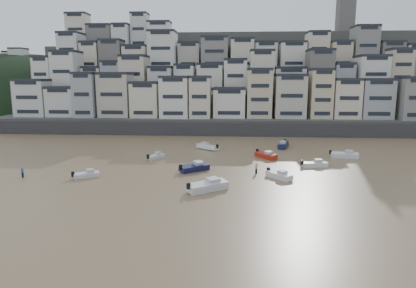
# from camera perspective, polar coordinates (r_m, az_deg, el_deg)

# --- Properties ---
(ground) EXTENTS (400.00, 400.00, 0.00)m
(ground) POSITION_cam_1_polar(r_m,az_deg,el_deg) (37.48, -16.74, -14.16)
(ground) COLOR #90744D
(ground) RESTS_ON ground
(harbor_wall) EXTENTS (140.00, 3.00, 3.50)m
(harbor_wall) POSITION_cam_1_polar(r_m,az_deg,el_deg) (97.77, 2.36, 2.34)
(harbor_wall) COLOR #38383A
(harbor_wall) RESTS_ON ground
(hillside) EXTENTS (141.04, 66.00, 50.00)m
(hillside) POSITION_cam_1_polar(r_m,az_deg,el_deg) (136.67, 4.90, 9.30)
(hillside) COLOR #4C4C47
(hillside) RESTS_ON ground
(headland) EXTENTS (216.00, 135.00, 53.33)m
(headland) POSITION_cam_1_polar(r_m,az_deg,el_deg) (199.13, -28.88, 4.62)
(headland) COLOR black
(headland) RESTS_ON ground
(boat_a) EXTENTS (6.34, 5.49, 1.74)m
(boat_a) POSITION_cam_1_polar(r_m,az_deg,el_deg) (50.47, -0.04, -6.26)
(boat_a) COLOR silver
(boat_a) RESTS_ON ground
(boat_b) EXTENTS (4.34, 4.84, 1.34)m
(boat_b) POSITION_cam_1_polar(r_m,az_deg,el_deg) (57.56, 10.87, -4.57)
(boat_b) COLOR white
(boat_b) RESTS_ON ground
(boat_c) EXTENTS (5.53, 4.94, 1.53)m
(boat_c) POSITION_cam_1_polar(r_m,az_deg,el_deg) (60.85, -2.11, -3.48)
(boat_c) COLOR #13173D
(boat_c) RESTS_ON ground
(boat_d) EXTENTS (4.95, 2.35, 1.30)m
(boat_d) POSITION_cam_1_polar(r_m,az_deg,el_deg) (66.32, 16.09, -2.84)
(boat_d) COLOR white
(boat_d) RESTS_ON ground
(boat_e) EXTENTS (4.60, 5.31, 1.45)m
(boat_e) POSITION_cam_1_polar(r_m,az_deg,el_deg) (71.31, 8.90, -1.59)
(boat_e) COLOR #A62214
(boat_e) RESTS_ON ground
(boat_f) EXTENTS (3.45, 4.18, 1.13)m
(boat_f) POSITION_cam_1_polar(r_m,az_deg,el_deg) (70.66, -8.04, -1.81)
(boat_f) COLOR silver
(boat_f) RESTS_ON ground
(boat_g) EXTENTS (5.75, 2.84, 1.50)m
(boat_g) POSITION_cam_1_polar(r_m,az_deg,el_deg) (75.27, 20.28, -1.46)
(boat_g) COLOR silver
(boat_g) RESTS_ON ground
(boat_h) EXTENTS (5.57, 4.88, 1.53)m
(boat_h) POSITION_cam_1_polar(r_m,az_deg,el_deg) (78.90, -0.05, -0.29)
(boat_h) COLOR silver
(boat_h) RESTS_ON ground
(boat_i) EXTENTS (3.39, 6.18, 1.60)m
(boat_i) POSITION_cam_1_polar(r_m,az_deg,el_deg) (82.71, 11.51, 0.02)
(boat_i) COLOR #141B3E
(boat_i) RESTS_ON ground
(boat_j) EXTENTS (4.29, 3.36, 1.14)m
(boat_j) POSITION_cam_1_polar(r_m,az_deg,el_deg) (59.98, -18.20, -4.40)
(boat_j) COLOR silver
(boat_j) RESTS_ON ground
(person_blue) EXTENTS (0.44, 0.44, 1.74)m
(person_blue) POSITION_cam_1_polar(r_m,az_deg,el_deg) (63.72, -26.65, -3.86)
(person_blue) COLOR blue
(person_blue) RESTS_ON ground
(person_pink) EXTENTS (0.44, 0.44, 1.74)m
(person_pink) POSITION_cam_1_polar(r_m,az_deg,el_deg) (59.84, 7.44, -3.70)
(person_pink) COLOR #D0A593
(person_pink) RESTS_ON ground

